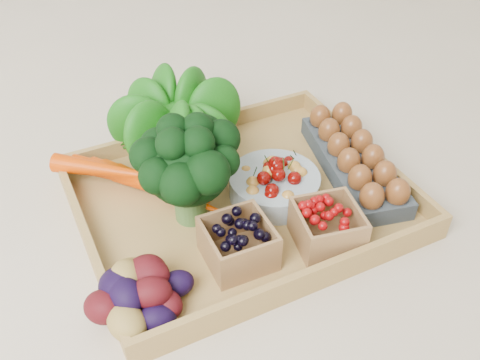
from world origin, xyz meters
name	(u,v)px	position (x,y,z in m)	size (l,w,h in m)	color
ground	(240,206)	(0.00, 0.00, 0.00)	(4.00, 4.00, 0.00)	beige
tray	(240,203)	(0.00, 0.00, 0.01)	(0.55, 0.45, 0.01)	#AE8949
carrots	(143,180)	(-0.15, 0.09, 0.04)	(0.23, 0.17, 0.06)	#D03A00
lettuce	(176,113)	(-0.04, 0.19, 0.10)	(0.17, 0.17, 0.17)	#0F540D
broccoli	(189,185)	(-0.09, 0.00, 0.09)	(0.18, 0.18, 0.14)	black
cherry_bowl	(274,185)	(0.06, -0.01, 0.04)	(0.16, 0.16, 0.04)	#8C9EA5
egg_carton	(353,164)	(0.23, -0.02, 0.03)	(0.10, 0.30, 0.03)	#363F45
potatoes	(138,283)	(-0.23, -0.14, 0.06)	(0.15, 0.15, 0.09)	#37080D
punnet_blackberry	(238,243)	(-0.06, -0.12, 0.05)	(0.10, 0.10, 0.07)	black
punnet_raspberry	(327,227)	(0.08, -0.15, 0.05)	(0.10, 0.10, 0.07)	#7D0507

